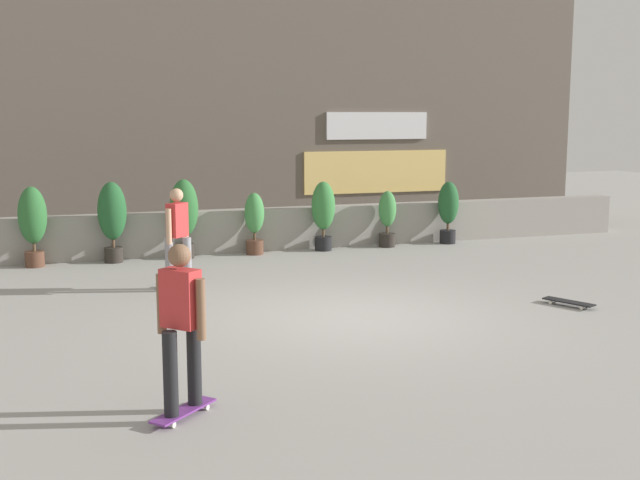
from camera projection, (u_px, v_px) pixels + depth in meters
ground_plane at (353, 317)px, 11.56m from camera, size 48.00×48.00×0.00m
planter_wall at (253, 230)px, 17.10m from camera, size 18.00×0.40×0.90m
building_backdrop at (214, 100)px, 20.41m from camera, size 20.00×2.08×6.50m
potted_plant_0 at (33, 220)px, 15.22m from camera, size 0.53×0.53×1.54m
potted_plant_1 at (112, 215)px, 15.68m from camera, size 0.56×0.56×1.59m
potted_plant_2 at (184, 212)px, 16.12m from camera, size 0.57×0.57×1.61m
potted_plant_3 at (254, 220)px, 16.62m from camera, size 0.41×0.41×1.29m
potted_plant_4 at (323, 211)px, 17.08m from camera, size 0.50×0.50×1.48m
potted_plant_5 at (387, 217)px, 17.58m from camera, size 0.38×0.38×1.24m
potted_plant_6 at (448, 208)px, 18.03m from camera, size 0.46×0.46×1.40m
skater_by_wall_left at (178, 234)px, 13.18m from camera, size 0.71×0.70×1.70m
skater_by_wall_right at (181, 322)px, 7.58m from camera, size 0.72×0.69×1.70m
skateboard_near_camera at (569, 302)px, 12.20m from camera, size 0.52×0.81×0.08m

